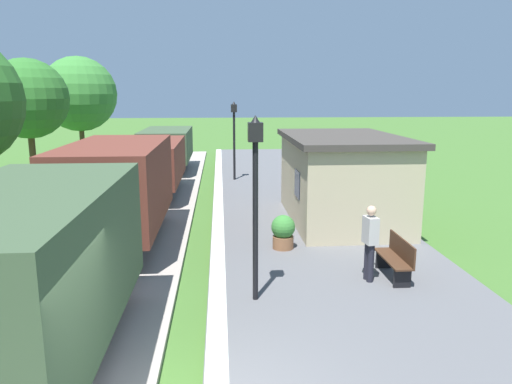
# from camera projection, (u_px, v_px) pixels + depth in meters

# --- Properties ---
(freight_train) EXTENTS (2.50, 26.00, 2.72)m
(freight_train) POSITION_uv_depth(u_px,v_px,m) (133.00, 179.00, 16.10)
(freight_train) COLOR #384C33
(freight_train) RESTS_ON rail_near
(station_hut) EXTENTS (3.50, 5.80, 2.78)m
(station_hut) POSITION_uv_depth(u_px,v_px,m) (341.00, 178.00, 15.71)
(station_hut) COLOR tan
(station_hut) RESTS_ON platform_slab
(bench_near_hut) EXTENTS (0.42, 1.50, 0.91)m
(bench_near_hut) POSITION_uv_depth(u_px,v_px,m) (396.00, 257.00, 10.94)
(bench_near_hut) COLOR #422819
(bench_near_hut) RESTS_ON platform_slab
(bench_down_platform) EXTENTS (0.42, 1.50, 0.91)m
(bench_down_platform) POSITION_uv_depth(u_px,v_px,m) (310.00, 177.00, 21.23)
(bench_down_platform) COLOR #422819
(bench_down_platform) RESTS_ON platform_slab
(person_waiting) EXTENTS (0.29, 0.41, 1.71)m
(person_waiting) POSITION_uv_depth(u_px,v_px,m) (370.00, 240.00, 10.66)
(person_waiting) COLOR black
(person_waiting) RESTS_ON platform_slab
(potted_planter) EXTENTS (0.64, 0.64, 0.92)m
(potted_planter) POSITION_uv_depth(u_px,v_px,m) (283.00, 231.00, 12.97)
(potted_planter) COLOR brown
(potted_planter) RESTS_ON platform_slab
(lamp_post_near) EXTENTS (0.28, 0.28, 3.70)m
(lamp_post_near) POSITION_uv_depth(u_px,v_px,m) (255.00, 175.00, 9.35)
(lamp_post_near) COLOR black
(lamp_post_near) RESTS_ON platform_slab
(lamp_post_far) EXTENTS (0.28, 0.28, 3.70)m
(lamp_post_far) POSITION_uv_depth(u_px,v_px,m) (234.00, 126.00, 22.82)
(lamp_post_far) COLOR black
(lamp_post_far) RESTS_ON platform_slab
(tree_field_left) EXTENTS (3.47, 3.47, 5.83)m
(tree_field_left) POSITION_uv_depth(u_px,v_px,m) (28.00, 99.00, 21.08)
(tree_field_left) COLOR #4C3823
(tree_field_left) RESTS_ON ground
(tree_field_distant) EXTENTS (4.22, 4.22, 6.37)m
(tree_field_distant) POSITION_uv_depth(u_px,v_px,m) (79.00, 94.00, 27.65)
(tree_field_distant) COLOR #4C3823
(tree_field_distant) RESTS_ON ground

